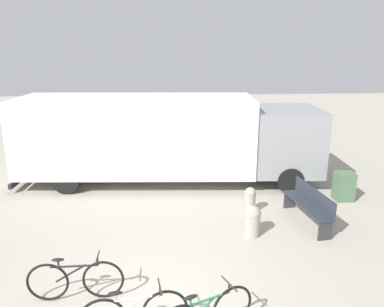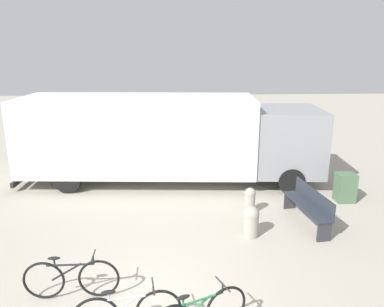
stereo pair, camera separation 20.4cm
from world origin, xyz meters
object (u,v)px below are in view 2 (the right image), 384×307
Objects in this scene: utility_box at (345,187)px; bollard_near_bench at (251,220)px; delivery_truck at (166,135)px; bicycle_near at (71,278)px; park_bench at (309,204)px; bollard_far_bench at (250,199)px.

bollard_near_bench is at bearing -148.40° from utility_box.
delivery_truck is 5.80× the size of bicycle_near.
delivery_truck is 5.72m from utility_box.
bicycle_near is at bearing -150.07° from bollard_near_bench.
utility_box is (3.17, 1.95, 0.01)m from bollard_near_bench.
bicycle_near is 2.21× the size of bollard_near_bench.
delivery_truck is at bearing 39.90° from park_bench.
park_bench is at bearing 26.23° from bicycle_near.
delivery_truck is at bearing 74.24° from bicycle_near.
park_bench reaches higher than bicycle_near.
park_bench is 1.55m from bollard_far_bench.
delivery_truck reaches higher than park_bench.
park_bench is 2.81× the size of bollard_far_bench.
delivery_truck is 3.72m from bollard_far_bench.
bollard_far_bench is at bearing -167.52° from utility_box.
park_bench is 5.92m from bicycle_near.
park_bench is 1.72m from bollard_near_bench.
park_bench is at bearing -39.27° from delivery_truck.
park_bench is (3.65, -3.40, -1.04)m from delivery_truck.
bollard_near_bench reaches higher than bollard_far_bench.
bicycle_near is at bearing -101.20° from delivery_truck.
delivery_truck is at bearing 117.08° from bollard_near_bench.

